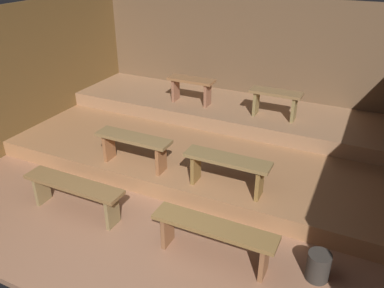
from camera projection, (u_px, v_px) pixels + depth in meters
name	position (u px, v px, depth m)	size (l,w,h in m)	color
ground	(196.00, 174.00, 6.00)	(6.88, 5.60, 0.08)	#9B6B4F
wall_back	(251.00, 60.00, 7.40)	(6.88, 0.06, 2.29)	brown
wall_left	(31.00, 73.00, 6.64)	(0.06, 5.60, 2.29)	brown
platform_lower	(215.00, 144.00, 6.54)	(6.08, 3.26, 0.25)	#A7734A
platform_middle	(235.00, 112.00, 7.15)	(6.08, 1.47, 0.25)	#A17552
bench_floor_left	(74.00, 189.00, 4.93)	(1.37, 0.29, 0.46)	olive
bench_floor_right	(214.00, 233.00, 4.19)	(1.37, 0.29, 0.46)	olive
bench_lower_left	(134.00, 144.00, 5.53)	(1.12, 0.29, 0.46)	olive
bench_lower_right	(227.00, 165.00, 4.99)	(1.12, 0.29, 0.46)	olive
bench_middle_left	(191.00, 85.00, 7.06)	(0.85, 0.29, 0.46)	#93633C
bench_middle_right	(275.00, 99.00, 6.47)	(0.85, 0.29, 0.46)	olive
pail_floor	(318.00, 266.00, 4.04)	(0.24, 0.24, 0.32)	#332D28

